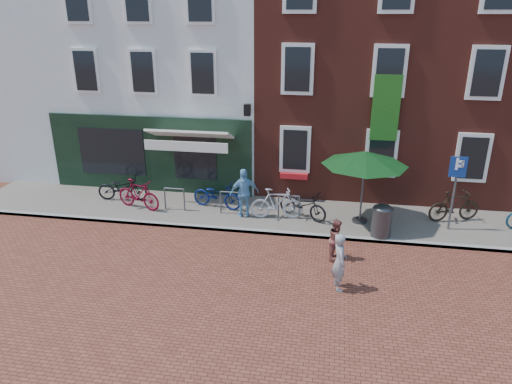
% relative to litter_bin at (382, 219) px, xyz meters
% --- Properties ---
extents(ground, '(80.00, 80.00, 0.00)m').
position_rel_litter_bin_xyz_m(ground, '(-3.46, -0.32, -0.68)').
color(ground, brown).
extents(sidewalk, '(24.00, 3.00, 0.10)m').
position_rel_litter_bin_xyz_m(sidewalk, '(-2.46, 1.18, -0.63)').
color(sidewalk, slate).
rests_on(sidewalk, ground).
extents(building_stucco, '(8.00, 8.00, 9.00)m').
position_rel_litter_bin_xyz_m(building_stucco, '(-8.46, 6.68, 3.82)').
color(building_stucco, silver).
rests_on(building_stucco, ground).
extents(building_brick_mid, '(6.00, 8.00, 10.00)m').
position_rel_litter_bin_xyz_m(building_brick_mid, '(-1.46, 6.68, 4.32)').
color(building_brick_mid, maroon).
rests_on(building_brick_mid, ground).
extents(building_brick_right, '(6.00, 8.00, 10.00)m').
position_rel_litter_bin_xyz_m(building_brick_right, '(4.54, 6.68, 4.32)').
color(building_brick_right, maroon).
rests_on(building_brick_right, ground).
extents(filler_left, '(7.00, 8.00, 9.00)m').
position_rel_litter_bin_xyz_m(filler_left, '(-15.96, 6.68, 3.82)').
color(filler_left, silver).
rests_on(filler_left, ground).
extents(litter_bin, '(0.61, 0.61, 1.12)m').
position_rel_litter_bin_xyz_m(litter_bin, '(0.00, 0.00, 0.00)').
color(litter_bin, '#3E3D40').
rests_on(litter_bin, sidewalk).
extents(parking_sign, '(0.50, 0.07, 2.43)m').
position_rel_litter_bin_xyz_m(parking_sign, '(2.18, 0.87, 1.10)').
color(parking_sign, '#4C4C4F').
rests_on(parking_sign, sidewalk).
extents(parasol, '(2.74, 2.74, 2.53)m').
position_rel_litter_bin_xyz_m(parasol, '(-0.60, 0.98, 1.71)').
color(parasol, '#4C4C4F').
rests_on(parasol, sidewalk).
extents(woman, '(0.50, 0.64, 1.54)m').
position_rel_litter_bin_xyz_m(woman, '(-1.27, -3.05, 0.09)').
color(woman, gray).
rests_on(woman, ground).
extents(boy, '(0.53, 0.64, 1.20)m').
position_rel_litter_bin_xyz_m(boy, '(-1.35, -1.48, -0.08)').
color(boy, brown).
rests_on(boy, ground).
extents(cafe_person, '(1.07, 0.75, 1.69)m').
position_rel_litter_bin_xyz_m(cafe_person, '(-4.46, 0.78, 0.27)').
color(cafe_person, '#6EA6D0').
rests_on(cafe_person, sidewalk).
extents(bicycle_0, '(1.88, 0.85, 0.96)m').
position_rel_litter_bin_xyz_m(bicycle_0, '(-9.15, 1.46, -0.10)').
color(bicycle_0, black).
rests_on(bicycle_0, sidewalk).
extents(bicycle_1, '(1.83, 0.98, 1.06)m').
position_rel_litter_bin_xyz_m(bicycle_1, '(-8.25, 0.82, -0.05)').
color(bicycle_1, '#5E0418').
rests_on(bicycle_1, sidewalk).
extents(bicycle_2, '(1.91, 0.99, 0.96)m').
position_rel_litter_bin_xyz_m(bicycle_2, '(-5.55, 1.34, -0.10)').
color(bicycle_2, '#091650').
rests_on(bicycle_2, sidewalk).
extents(bicycle_3, '(1.82, 0.73, 1.06)m').
position_rel_litter_bin_xyz_m(bicycle_3, '(-3.36, 0.79, -0.05)').
color(bicycle_3, '#B2B2B4').
rests_on(bicycle_3, sidewalk).
extents(bicycle_4, '(1.90, 1.41, 0.96)m').
position_rel_litter_bin_xyz_m(bicycle_4, '(-2.50, 0.99, -0.10)').
color(bicycle_4, black).
rests_on(bicycle_4, sidewalk).
extents(bicycle_5, '(1.83, 1.01, 1.06)m').
position_rel_litter_bin_xyz_m(bicycle_5, '(2.45, 1.57, -0.05)').
color(bicycle_5, black).
rests_on(bicycle_5, sidewalk).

